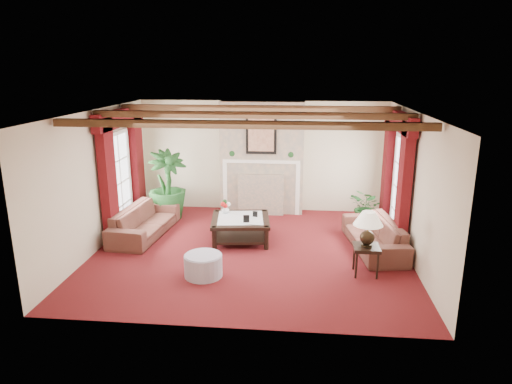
# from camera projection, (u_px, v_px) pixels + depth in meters

# --- Properties ---
(floor) EXTENTS (6.00, 6.00, 0.00)m
(floor) POSITION_uv_depth(u_px,v_px,m) (251.00, 251.00, 8.93)
(floor) COLOR #440C0F
(floor) RESTS_ON ground
(ceiling) EXTENTS (6.00, 6.00, 0.00)m
(ceiling) POSITION_uv_depth(u_px,v_px,m) (250.00, 112.00, 8.21)
(ceiling) COLOR white
(ceiling) RESTS_ON floor
(back_wall) EXTENTS (6.00, 0.02, 2.70)m
(back_wall) POSITION_uv_depth(u_px,v_px,m) (263.00, 156.00, 11.21)
(back_wall) COLOR beige
(back_wall) RESTS_ON ground
(left_wall) EXTENTS (0.02, 5.50, 2.70)m
(left_wall) POSITION_uv_depth(u_px,v_px,m) (97.00, 180.00, 8.85)
(left_wall) COLOR beige
(left_wall) RESTS_ON ground
(right_wall) EXTENTS (0.02, 5.50, 2.70)m
(right_wall) POSITION_uv_depth(u_px,v_px,m) (414.00, 188.00, 8.29)
(right_wall) COLOR beige
(right_wall) RESTS_ON ground
(ceiling_beams) EXTENTS (6.00, 3.00, 0.12)m
(ceiling_beams) POSITION_uv_depth(u_px,v_px,m) (250.00, 115.00, 8.23)
(ceiling_beams) COLOR #311B0F
(ceiling_beams) RESTS_ON ceiling
(fireplace) EXTENTS (2.00, 0.52, 2.70)m
(fireplace) POSITION_uv_depth(u_px,v_px,m) (262.00, 101.00, 10.66)
(fireplace) COLOR tan
(fireplace) RESTS_ON ground
(french_door_left) EXTENTS (0.10, 1.10, 2.16)m
(french_door_left) POSITION_uv_depth(u_px,v_px,m) (116.00, 133.00, 9.60)
(french_door_left) COLOR white
(french_door_left) RESTS_ON ground
(french_door_right) EXTENTS (0.10, 1.10, 2.16)m
(french_door_right) POSITION_uv_depth(u_px,v_px,m) (404.00, 137.00, 9.05)
(french_door_right) COLOR white
(french_door_right) RESTS_ON ground
(curtains_left) EXTENTS (0.20, 2.40, 2.55)m
(curtains_left) POSITION_uv_depth(u_px,v_px,m) (119.00, 113.00, 9.48)
(curtains_left) COLOR #44090C
(curtains_left) RESTS_ON ground
(curtains_right) EXTENTS (0.20, 2.40, 2.55)m
(curtains_right) POSITION_uv_depth(u_px,v_px,m) (400.00, 116.00, 8.95)
(curtains_right) COLOR #44090C
(curtains_right) RESTS_ON ground
(sofa_left) EXTENTS (2.20, 0.99, 0.82)m
(sofa_left) POSITION_uv_depth(u_px,v_px,m) (144.00, 217.00, 9.68)
(sofa_left) COLOR #380F18
(sofa_left) RESTS_ON ground
(sofa_right) EXTENTS (2.21, 1.20, 0.80)m
(sofa_right) POSITION_uv_depth(u_px,v_px,m) (374.00, 230.00, 8.92)
(sofa_right) COLOR #380F18
(sofa_right) RESTS_ON ground
(potted_palm) EXTENTS (2.50, 2.51, 0.90)m
(potted_palm) POSITION_uv_depth(u_px,v_px,m) (168.00, 199.00, 10.79)
(potted_palm) COLOR black
(potted_palm) RESTS_ON ground
(small_plant) EXTENTS (1.58, 1.58, 0.66)m
(small_plant) POSITION_uv_depth(u_px,v_px,m) (367.00, 211.00, 10.28)
(small_plant) COLOR black
(small_plant) RESTS_ON ground
(coffee_table) EXTENTS (1.30, 1.30, 0.48)m
(coffee_table) POSITION_uv_depth(u_px,v_px,m) (241.00, 229.00, 9.42)
(coffee_table) COLOR black
(coffee_table) RESTS_ON ground
(side_table) EXTENTS (0.56, 0.56, 0.52)m
(side_table) POSITION_uv_depth(u_px,v_px,m) (366.00, 260.00, 7.87)
(side_table) COLOR black
(side_table) RESTS_ON ground
(ottoman) EXTENTS (0.65, 0.65, 0.38)m
(ottoman) POSITION_uv_depth(u_px,v_px,m) (203.00, 266.00, 7.82)
(ottoman) COLOR #9895A9
(ottoman) RESTS_ON ground
(table_lamp) EXTENTS (0.50, 0.50, 0.64)m
(table_lamp) POSITION_uv_depth(u_px,v_px,m) (368.00, 229.00, 7.72)
(table_lamp) COLOR black
(table_lamp) RESTS_ON side_table
(flower_vase) EXTENTS (0.19, 0.19, 0.17)m
(flower_vase) POSITION_uv_depth(u_px,v_px,m) (225.00, 210.00, 9.65)
(flower_vase) COLOR silver
(flower_vase) RESTS_ON coffee_table
(book) EXTENTS (0.23, 0.05, 0.31)m
(book) POSITION_uv_depth(u_px,v_px,m) (249.00, 216.00, 9.04)
(book) COLOR black
(book) RESTS_ON coffee_table
(photo_frame_a) EXTENTS (0.12, 0.02, 0.16)m
(photo_frame_a) POSITION_uv_depth(u_px,v_px,m) (246.00, 219.00, 9.06)
(photo_frame_a) COLOR black
(photo_frame_a) RESTS_ON coffee_table
(photo_frame_b) EXTENTS (0.10, 0.04, 0.13)m
(photo_frame_b) POSITION_uv_depth(u_px,v_px,m) (255.00, 214.00, 9.40)
(photo_frame_b) COLOR black
(photo_frame_b) RESTS_ON coffee_table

